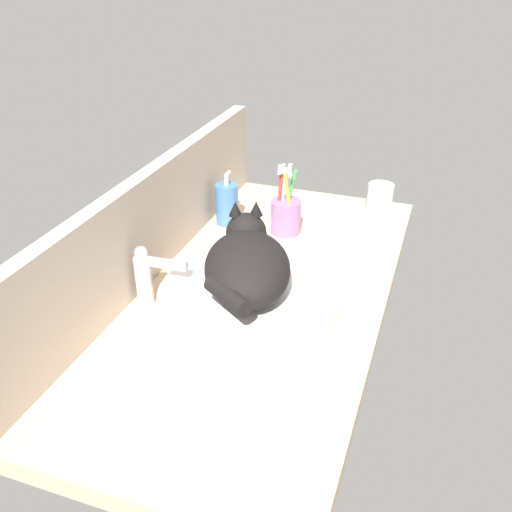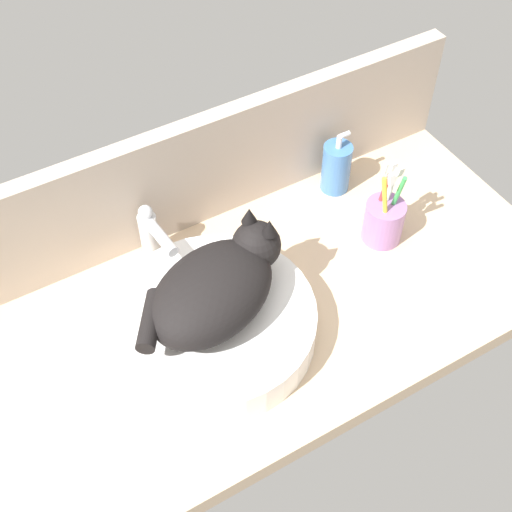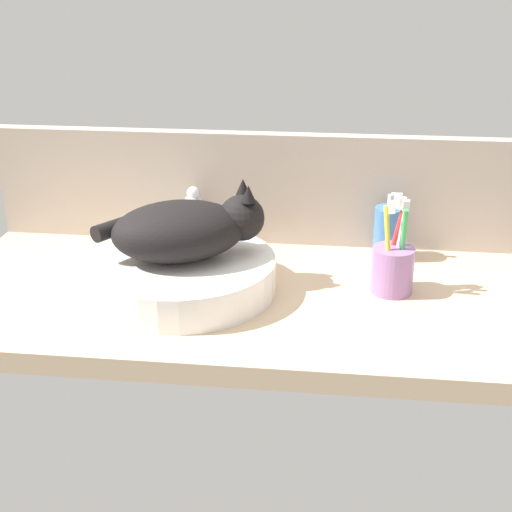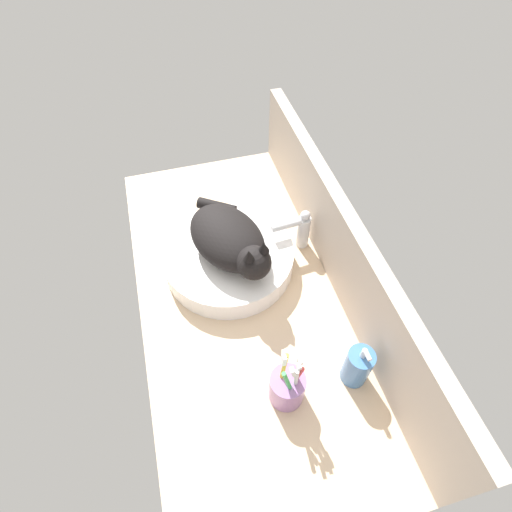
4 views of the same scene
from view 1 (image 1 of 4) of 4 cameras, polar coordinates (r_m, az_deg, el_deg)
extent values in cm
cube|color=#D1B28E|center=(129.14, 0.27, -4.05)|extent=(115.95, 55.72, 4.00)
cube|color=#AD9E8E|center=(131.71, -10.51, 3.28)|extent=(115.95, 3.60, 24.50)
cylinder|color=white|center=(116.99, -0.84, -4.88)|extent=(36.40, 36.40, 6.62)
ellipsoid|color=black|center=(112.24, -0.87, -1.17)|extent=(29.48, 24.95, 11.00)
sphere|color=black|center=(121.90, -1.01, 2.29)|extent=(8.80, 8.80, 8.80)
cone|color=black|center=(120.42, -2.09, 4.77)|extent=(2.80, 2.80, 3.20)
cone|color=black|center=(120.49, 0.01, 4.81)|extent=(2.80, 2.80, 3.20)
cylinder|color=black|center=(102.98, -2.87, -3.99)|extent=(8.83, 10.90, 3.20)
cylinder|color=silver|center=(122.95, -11.14, -2.42)|extent=(3.60, 3.60, 11.00)
cylinder|color=silver|center=(118.53, -9.17, -0.75)|extent=(2.99, 10.14, 2.20)
sphere|color=silver|center=(119.60, -11.44, 0.31)|extent=(2.80, 2.80, 2.80)
cylinder|color=#3F72B2|center=(155.07, -2.92, 5.20)|extent=(6.10, 6.10, 11.22)
cylinder|color=silver|center=(152.32, -2.98, 7.60)|extent=(1.20, 1.20, 2.80)
cylinder|color=silver|center=(152.84, -2.83, 8.25)|extent=(2.20, 1.00, 1.00)
cylinder|color=#996BA8|center=(150.56, 3.00, 3.94)|extent=(7.94, 7.94, 8.96)
cylinder|color=white|center=(149.86, 2.67, 5.68)|extent=(2.42, 2.01, 17.03)
cube|color=white|center=(146.64, 2.75, 8.72)|extent=(1.41, 0.95, 2.54)
cylinder|color=yellow|center=(147.41, 3.33, 5.24)|extent=(2.73, 2.84, 16.99)
cube|color=white|center=(144.13, 3.42, 8.32)|extent=(1.46, 1.07, 2.59)
cylinder|color=green|center=(150.02, 3.27, 5.69)|extent=(1.25, 4.41, 16.83)
cube|color=white|center=(146.79, 3.36, 8.73)|extent=(1.25, 1.28, 2.54)
cylinder|color=#D13838|center=(149.16, 2.35, 5.57)|extent=(3.92, 0.96, 16.89)
cube|color=white|center=(145.92, 2.42, 8.62)|extent=(1.61, 0.81, 2.58)
cylinder|color=white|center=(165.90, 12.29, 5.67)|extent=(7.22, 7.22, 8.31)
cylinder|color=silver|center=(166.72, 12.22, 5.02)|extent=(6.35, 6.35, 4.19)
camera|label=2|loc=(0.79, 67.18, 45.19)|focal=50.00mm
camera|label=3|loc=(1.48, 57.69, 12.68)|focal=50.00mm
camera|label=4|loc=(1.62, 14.08, 36.80)|focal=28.00mm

